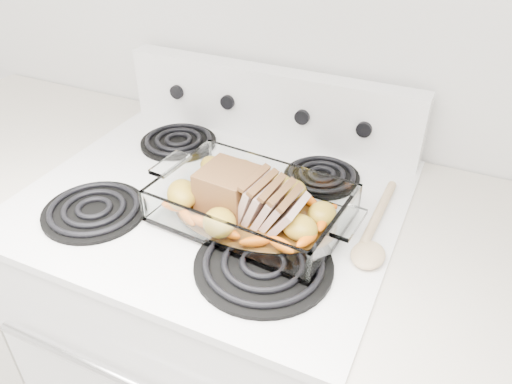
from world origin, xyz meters
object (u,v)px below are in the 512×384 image
at_px(counter_left, 36,265).
at_px(baking_dish, 252,209).
at_px(pork_roast, 242,195).
at_px(electric_range, 222,333).

height_order(counter_left, baking_dish, baking_dish).
bearing_deg(counter_left, pork_roast, -3.53).
xyz_separation_m(electric_range, baking_dish, (0.11, -0.05, 0.48)).
distance_m(electric_range, pork_roast, 0.52).
bearing_deg(pork_roast, baking_dish, 15.55).
bearing_deg(electric_range, counter_left, -179.90).
distance_m(counter_left, baking_dish, 0.92).
height_order(baking_dish, pork_roast, pork_roast).
relative_size(electric_range, pork_roast, 5.18).
distance_m(electric_range, baking_dish, 0.50).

